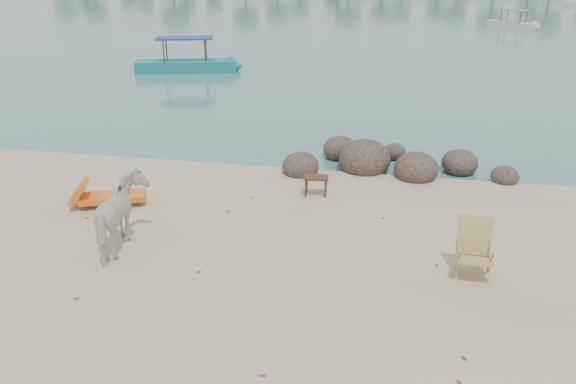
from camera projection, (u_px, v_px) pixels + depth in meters
name	position (u px, v px, depth m)	size (l,w,h in m)	color
boulders	(382.00, 162.00, 15.62)	(6.26, 2.82, 1.08)	#312620
cow	(122.00, 217.00, 11.11)	(0.79, 1.74, 1.47)	silver
side_table	(316.00, 187.00, 13.86)	(0.60, 0.38, 0.48)	#321F14
lounge_chair	(113.00, 195.00, 13.30)	(1.87, 0.66, 0.56)	orange
deck_chair	(475.00, 253.00, 10.18)	(0.67, 0.74, 1.06)	tan
boat_near	(185.00, 43.00, 28.79)	(5.79, 1.30, 2.83)	#147479
boat_mid	(514.00, 12.00, 46.98)	(4.91, 1.11, 2.41)	beige
boat_far	(573.00, 2.00, 69.88)	(4.81, 1.08, 0.56)	#BCBBB8
dead_leaves	(237.00, 281.00, 10.27)	(8.93, 6.77, 0.00)	brown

